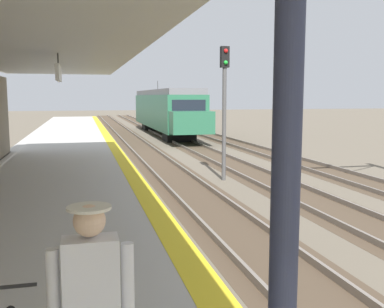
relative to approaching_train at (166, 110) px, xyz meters
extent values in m
cube|color=#B7B5AD|center=(-7.80, -22.22, -1.73)|extent=(5.00, 80.00, 0.90)
cube|color=yellow|center=(-5.55, -22.22, -1.27)|extent=(0.50, 80.00, 0.01)
cube|color=silver|center=(-7.90, -29.28, 2.17)|extent=(4.40, 24.00, 0.16)
cylinder|color=#2D334C|center=(-5.95, -35.88, -0.04)|extent=(0.16, 0.16, 4.27)
cube|color=white|center=(-7.50, -27.28, 1.64)|extent=(0.08, 1.40, 0.36)
cylinder|color=#333333|center=(-7.50, -27.28, 1.96)|extent=(0.03, 0.03, 0.27)
cube|color=#4C3D2D|center=(-3.40, -18.22, -2.17)|extent=(2.34, 120.00, 0.01)
cube|color=slate|center=(-4.12, -18.22, -2.09)|extent=(0.08, 120.00, 0.15)
cube|color=slate|center=(-2.68, -18.22, -2.09)|extent=(0.08, 120.00, 0.15)
cube|color=#4C3D2D|center=(0.00, -18.22, -2.17)|extent=(2.34, 120.00, 0.01)
cube|color=slate|center=(-0.72, -18.22, -2.09)|extent=(0.08, 120.00, 0.15)
cube|color=slate|center=(0.72, -18.22, -2.09)|extent=(0.08, 120.00, 0.15)
cube|color=#4C3D2D|center=(3.40, -18.22, -2.17)|extent=(2.34, 120.00, 0.01)
cube|color=slate|center=(2.68, -18.22, -2.09)|extent=(0.08, 120.00, 0.15)
cube|color=slate|center=(4.12, -18.22, -2.09)|extent=(0.08, 120.00, 0.15)
cube|color=#286647|center=(0.00, 0.38, -0.11)|extent=(2.90, 18.00, 2.70)
cube|color=slate|center=(0.00, 0.38, 1.46)|extent=(2.67, 18.00, 0.44)
cube|color=black|center=(0.00, -8.64, 0.30)|extent=(2.32, 0.06, 1.21)
cube|color=#286647|center=(0.00, -9.42, -0.58)|extent=(2.78, 1.60, 1.49)
cube|color=black|center=(1.46, 0.38, 0.30)|extent=(0.04, 15.84, 0.86)
cylinder|color=#333333|center=(0.00, 3.98, 2.13)|extent=(0.06, 0.06, 0.90)
cube|color=black|center=(0.00, -5.47, -1.82)|extent=(2.17, 2.20, 0.72)
cube|color=black|center=(0.00, 6.23, -1.82)|extent=(2.17, 2.20, 0.72)
cube|color=silver|center=(-6.99, -35.06, -0.12)|extent=(0.38, 0.22, 0.56)
cylinder|color=silver|center=(-7.24, -35.06, -0.14)|extent=(0.09, 0.09, 0.50)
cylinder|color=silver|center=(-6.74, -35.06, -0.14)|extent=(0.09, 0.09, 0.50)
sphere|color=beige|center=(-6.99, -35.06, 0.28)|extent=(0.22, 0.22, 0.22)
cylinder|color=beige|center=(-6.99, -35.06, 0.37)|extent=(0.30, 0.30, 0.02)
cylinder|color=#262626|center=(-7.63, -34.58, -0.33)|extent=(0.48, 0.03, 0.03)
cylinder|color=#4C4C4C|center=(-1.62, -21.36, 0.02)|extent=(0.16, 0.16, 4.40)
cube|color=black|center=(-1.62, -21.36, 2.62)|extent=(0.32, 0.24, 0.80)
sphere|color=red|center=(-1.62, -21.50, 2.84)|extent=(0.16, 0.16, 0.16)
sphere|color=green|center=(-1.62, -21.50, 2.40)|extent=(0.16, 0.16, 0.16)
camera|label=1|loc=(-7.02, -38.08, 1.11)|focal=41.98mm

